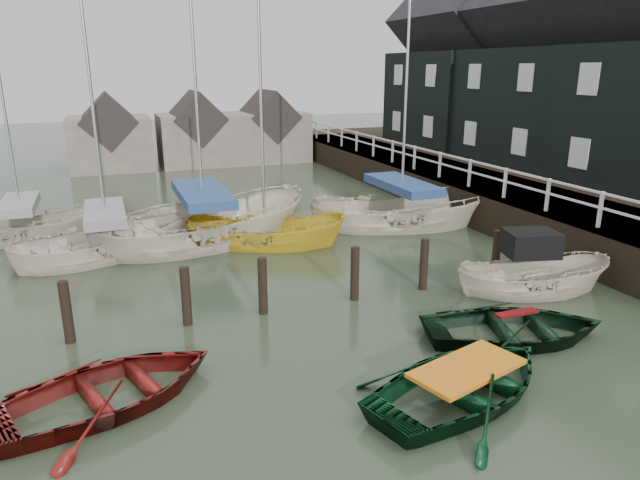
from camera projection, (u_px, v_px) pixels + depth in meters
name	position (u px, v px, depth m)	size (l,w,h in m)	color
ground	(361.00, 362.00, 11.48)	(120.00, 120.00, 0.00)	#283321
pier	(469.00, 194.00, 23.44)	(3.04, 32.00, 2.70)	black
land_strip	(572.00, 200.00, 25.52)	(14.00, 38.00, 1.50)	black
quay_houses	(615.00, 68.00, 22.68)	(6.52, 28.14, 10.01)	black
mooring_pilings	(266.00, 293.00, 13.64)	(13.72, 0.22, 1.80)	black
far_sheds	(194.00, 134.00, 34.49)	(14.00, 4.08, 4.39)	#665B51
rowboat_red	(111.00, 404.00, 10.03)	(2.85, 3.99, 0.83)	#5E110D
rowboat_green	(465.00, 398.00, 10.23)	(2.90, 4.06, 0.84)	black
rowboat_dkgreen	(514.00, 339.00, 12.43)	(2.83, 3.96, 0.82)	black
motorboat	(531.00, 289.00, 14.95)	(4.32, 2.54, 2.43)	beige
sailboat_a	(109.00, 253.00, 17.98)	(6.28, 4.30, 11.09)	beige
sailboat_b	(205.00, 242.00, 19.18)	(7.94, 4.32, 13.01)	beige
sailboat_c	(265.00, 244.00, 19.09)	(5.69, 4.07, 9.68)	gold
sailboat_d	(401.00, 224.00, 21.30)	(7.25, 4.14, 12.30)	beige
sailboat_e	(24.00, 238.00, 19.56)	(5.65, 2.88, 10.41)	#BDB8A1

